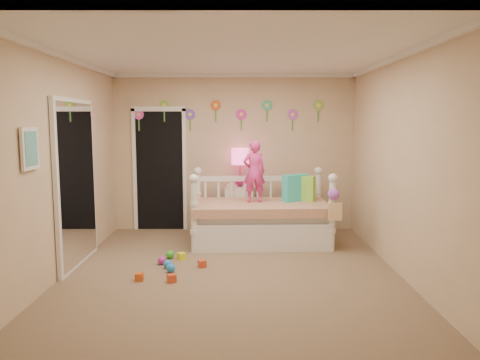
{
  "coord_description": "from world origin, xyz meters",
  "views": [
    {
      "loc": [
        0.1,
        -5.38,
        1.8
      ],
      "look_at": [
        0.1,
        0.6,
        1.05
      ],
      "focal_mm": 34.15,
      "sensor_mm": 36.0,
      "label": 1
    }
  ],
  "objects_px": {
    "child": "(254,172)",
    "table_lamp": "(240,161)",
    "daybed": "(261,207)",
    "nightstand": "(240,209)"
  },
  "relations": [
    {
      "from": "nightstand",
      "to": "child",
      "type": "bearing_deg",
      "value": -66.4
    },
    {
      "from": "child",
      "to": "nightstand",
      "type": "height_order",
      "value": "child"
    },
    {
      "from": "nightstand",
      "to": "table_lamp",
      "type": "height_order",
      "value": "table_lamp"
    },
    {
      "from": "daybed",
      "to": "child",
      "type": "relative_size",
      "value": 2.22
    },
    {
      "from": "child",
      "to": "nightstand",
      "type": "distance_m",
      "value": 1.0
    },
    {
      "from": "daybed",
      "to": "table_lamp",
      "type": "relative_size",
      "value": 3.28
    },
    {
      "from": "daybed",
      "to": "nightstand",
      "type": "height_order",
      "value": "daybed"
    },
    {
      "from": "child",
      "to": "table_lamp",
      "type": "xyz_separation_m",
      "value": [
        -0.21,
        0.69,
        0.1
      ]
    },
    {
      "from": "child",
      "to": "nightstand",
      "type": "relative_size",
      "value": 1.2
    },
    {
      "from": "daybed",
      "to": "child",
      "type": "distance_m",
      "value": 0.53
    }
  ]
}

